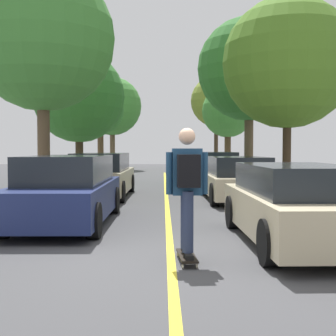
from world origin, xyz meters
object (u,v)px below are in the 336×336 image
at_px(street_tree_left_farthest, 112,106).
at_px(street_tree_right_near, 249,69).
at_px(parked_car_right_nearest, 297,204).
at_px(parked_car_left_nearest, 68,190).
at_px(street_tree_right_far, 228,112).
at_px(street_tree_right_farthest, 216,101).
at_px(parked_car_left_near, 102,175).
at_px(fire_hydrant, 321,195).
at_px(streetlamp, 82,109).
at_px(skateboarder, 187,183).
at_px(street_tree_left_far, 100,111).
at_px(street_tree_left_near, 79,97).
at_px(parked_car_right_far, 215,169).
at_px(parked_car_right_near, 236,179).
at_px(street_tree_left_nearest, 43,39).
at_px(street_tree_right_nearest, 288,63).
at_px(skateboard, 187,256).

relative_size(street_tree_left_farthest, street_tree_right_near, 0.90).
bearing_deg(street_tree_left_farthest, parked_car_right_nearest, -77.44).
xyz_separation_m(parked_car_left_nearest, street_tree_right_far, (5.98, 18.70, 3.12)).
bearing_deg(street_tree_right_farthest, parked_car_left_near, -107.01).
relative_size(fire_hydrant, streetlamp, 0.12).
bearing_deg(skateboarder, parked_car_right_nearest, 34.04).
bearing_deg(parked_car_left_near, street_tree_left_far, 97.82).
bearing_deg(street_tree_right_near, streetlamp, 179.94).
xyz_separation_m(street_tree_left_near, street_tree_right_near, (7.74, 0.60, 1.35)).
relative_size(parked_car_right_far, street_tree_right_farthest, 0.67).
bearing_deg(street_tree_left_near, fire_hydrant, -53.28).
bearing_deg(street_tree_left_far, parked_car_right_near, -66.63).
bearing_deg(street_tree_left_nearest, parked_car_right_near, -5.61).
relative_size(parked_car_right_near, street_tree_right_near, 0.61).
xyz_separation_m(parked_car_right_far, street_tree_left_farthest, (-5.98, 14.71, 3.99)).
bearing_deg(street_tree_left_far, parked_car_left_nearest, -84.47).
bearing_deg(street_tree_left_farthest, parked_car_left_nearest, -85.93).
height_order(parked_car_left_nearest, street_tree_left_near, street_tree_left_near).
bearing_deg(street_tree_left_farthest, parked_car_right_far, -67.87).
xyz_separation_m(street_tree_right_far, street_tree_right_farthest, (0.00, 6.23, 1.27)).
xyz_separation_m(street_tree_right_nearest, skateboard, (-3.65, -8.46, -4.21)).
xyz_separation_m(street_tree_left_farthest, fire_hydrant, (7.48, -23.67, -4.21)).
bearing_deg(skateboarder, street_tree_left_far, 100.75).
bearing_deg(parked_car_right_nearest, street_tree_left_farthest, 102.56).
height_order(streetlamp, skateboard, streetlamp).
height_order(parked_car_right_far, street_tree_right_near, street_tree_right_near).
xyz_separation_m(parked_car_left_nearest, street_tree_right_near, (5.98, 11.74, 4.51)).
bearing_deg(street_tree_right_nearest, parked_car_left_nearest, -139.22).
bearing_deg(parked_car_right_nearest, streetlamp, 113.38).
relative_size(street_tree_right_near, street_tree_right_far, 1.41).
xyz_separation_m(parked_car_right_nearest, street_tree_left_nearest, (-5.98, 7.01, 4.33)).
distance_m(parked_car_right_far, street_tree_left_far, 10.57).
xyz_separation_m(street_tree_left_far, street_tree_right_far, (7.74, 0.49, -0.01)).
height_order(street_tree_left_nearest, skateboard, street_tree_left_nearest).
xyz_separation_m(parked_car_left_nearest, fire_hydrant, (5.72, 1.11, -0.22)).
xyz_separation_m(parked_car_right_far, street_tree_left_nearest, (-5.98, -5.11, 4.27)).
bearing_deg(parked_car_right_near, street_tree_right_far, 83.00).
distance_m(street_tree_left_farthest, street_tree_right_far, 9.88).
bearing_deg(street_tree_left_far, parked_car_left_near, -82.18).
bearing_deg(parked_car_right_nearest, parked_car_right_near, 89.99).
height_order(street_tree_left_near, street_tree_right_near, street_tree_right_near).
height_order(parked_car_right_far, street_tree_left_farthest, street_tree_left_farthest).
distance_m(parked_car_right_nearest, street_tree_right_nearest, 8.27).
height_order(parked_car_right_nearest, street_tree_right_near, street_tree_right_near).
bearing_deg(street_tree_left_far, fire_hydrant, -66.37).
bearing_deg(street_tree_right_near, parked_car_right_far, -136.47).
xyz_separation_m(parked_car_right_far, skateboard, (-1.89, -13.37, -0.62)).
distance_m(parked_car_right_nearest, streetlamp, 15.29).
bearing_deg(parked_car_right_nearest, street_tree_right_farthest, 86.27).
relative_size(parked_car_right_near, street_tree_left_nearest, 0.64).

